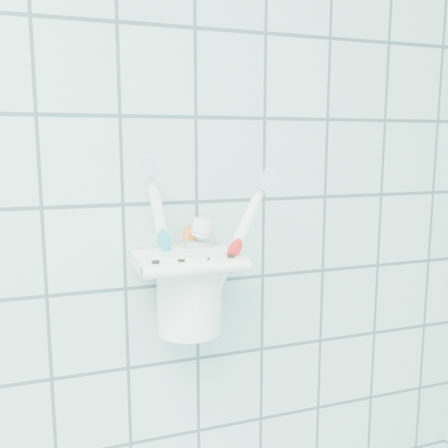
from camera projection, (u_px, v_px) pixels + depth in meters
name	position (u px, v px, depth m)	size (l,w,h in m)	color
holder_bracket	(187.00, 261.00, 0.60)	(0.12, 0.10, 0.04)	white
cup	(189.00, 288.00, 0.61)	(0.09, 0.09, 0.10)	white
toothbrush_pink	(179.00, 239.00, 0.61)	(0.05, 0.02, 0.21)	white
toothbrush_blue	(181.00, 239.00, 0.60)	(0.05, 0.08, 0.21)	white
toothbrush_orange	(197.00, 244.00, 0.59)	(0.09, 0.03, 0.21)	white
toothpaste_tube	(185.00, 261.00, 0.63)	(0.05, 0.03, 0.14)	silver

